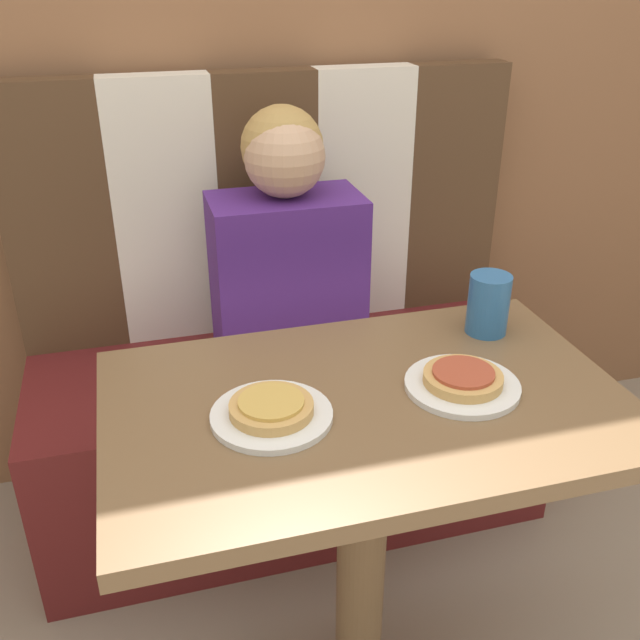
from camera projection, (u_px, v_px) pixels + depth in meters
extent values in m
cube|color=brown|center=(253.00, 26.00, 1.85)|extent=(7.00, 0.05, 2.60)
cube|color=#5B1919|center=(291.00, 431.00, 2.04)|extent=(1.38, 0.56, 0.49)
cube|color=#4C331E|center=(58.00, 222.00, 1.84)|extent=(0.28, 0.08, 0.71)
cube|color=beige|center=(166.00, 213.00, 1.91)|extent=(0.28, 0.08, 0.71)
cube|color=#4C331E|center=(267.00, 205.00, 1.98)|extent=(0.28, 0.08, 0.71)
cube|color=beige|center=(361.00, 197.00, 2.04)|extent=(0.28, 0.08, 0.71)
cube|color=#4C331E|center=(449.00, 189.00, 2.11)|extent=(0.28, 0.08, 0.71)
cube|color=brown|center=(366.00, 406.00, 1.28)|extent=(0.93, 0.60, 0.03)
cylinder|color=brown|center=(361.00, 560.00, 1.46)|extent=(0.10, 0.10, 0.72)
cube|color=#4C237A|center=(287.00, 282.00, 1.83)|extent=(0.38, 0.21, 0.45)
sphere|color=tan|center=(285.00, 157.00, 1.68)|extent=(0.19, 0.19, 0.19)
sphere|color=#AD8447|center=(282.00, 147.00, 1.70)|extent=(0.20, 0.20, 0.20)
cylinder|color=white|center=(272.00, 415.00, 1.22)|extent=(0.21, 0.21, 0.01)
cylinder|color=white|center=(462.00, 385.00, 1.30)|extent=(0.21, 0.21, 0.01)
cylinder|color=tan|center=(271.00, 408.00, 1.21)|extent=(0.14, 0.14, 0.02)
cylinder|color=gold|center=(271.00, 402.00, 1.20)|extent=(0.11, 0.11, 0.01)
cylinder|color=tan|center=(463.00, 378.00, 1.29)|extent=(0.14, 0.14, 0.02)
cylinder|color=#AD472D|center=(463.00, 372.00, 1.29)|extent=(0.11, 0.11, 0.01)
cylinder|color=#2D669E|center=(488.00, 304.00, 1.47)|extent=(0.09, 0.09, 0.13)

